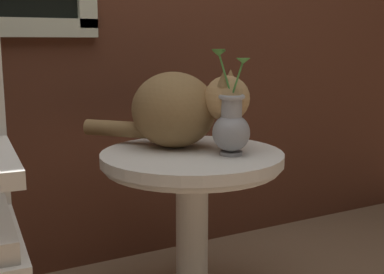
% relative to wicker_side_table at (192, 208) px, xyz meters
% --- Properties ---
extents(wicker_side_table, '(0.60, 0.60, 0.57)m').
position_rel_wicker_side_table_xyz_m(wicker_side_table, '(0.00, 0.00, 0.00)').
color(wicker_side_table, silver).
rests_on(wicker_side_table, ground_plane).
extents(cat, '(0.45, 0.47, 0.27)m').
position_rel_wicker_side_table_xyz_m(cat, '(-0.00, 0.09, 0.32)').
color(cat, olive).
rests_on(cat, wicker_side_table).
extents(pewter_vase_with_ivy, '(0.12, 0.12, 0.33)m').
position_rel_wicker_side_table_xyz_m(pewter_vase_with_ivy, '(0.09, -0.09, 0.29)').
color(pewter_vase_with_ivy, '#99999E').
rests_on(pewter_vase_with_ivy, wicker_side_table).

